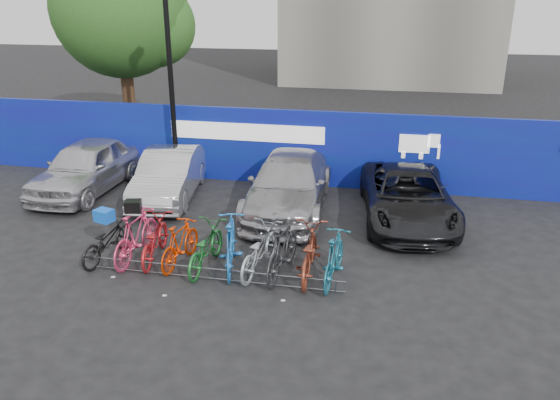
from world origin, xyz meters
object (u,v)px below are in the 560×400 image
(bike_0, at_px, (107,240))
(bike_4, at_px, (205,247))
(bike_rack, at_px, (214,274))
(car_1, at_px, (169,175))
(bike_3, at_px, (180,244))
(bike_6, at_px, (259,250))
(bike_7, at_px, (283,249))
(bike_9, at_px, (334,258))
(car_2, at_px, (289,184))
(car_3, at_px, (407,196))
(bike_5, at_px, (231,244))
(bike_1, at_px, (136,236))
(bike_8, at_px, (308,253))
(lamppost, at_px, (171,80))
(bike_2, at_px, (154,239))
(tree, at_px, (127,13))
(car_0, at_px, (86,167))

(bike_0, distance_m, bike_4, 2.34)
(bike_rack, height_order, car_1, car_1)
(bike_3, bearing_deg, bike_rack, 156.45)
(bike_6, height_order, bike_7, bike_7)
(bike_0, relative_size, bike_3, 1.05)
(bike_9, bearing_deg, car_2, -60.62)
(car_3, height_order, bike_7, car_3)
(bike_5, xyz_separation_m, bike_9, (2.29, -0.10, -0.06))
(bike_1, bearing_deg, bike_4, -178.97)
(bike_3, height_order, bike_7, bike_7)
(bike_8, bearing_deg, lamppost, -48.41)
(car_3, xyz_separation_m, bike_7, (-2.67, -3.70, -0.08))
(lamppost, height_order, bike_7, lamppost)
(car_3, distance_m, bike_2, 6.72)
(bike_3, xyz_separation_m, bike_4, (0.61, -0.04, -0.01))
(bike_rack, xyz_separation_m, bike_8, (1.92, 0.65, 0.38))
(tree, height_order, bike_0, tree)
(bike_5, xyz_separation_m, bike_8, (1.71, 0.06, -0.07))
(car_0, bearing_deg, bike_2, -44.79)
(bike_3, relative_size, bike_7, 0.85)
(car_0, xyz_separation_m, bike_1, (3.56, -4.04, -0.19))
(car_3, height_order, bike_3, car_3)
(bike_2, bearing_deg, bike_rack, 149.57)
(lamppost, relative_size, car_3, 1.24)
(car_2, height_order, bike_9, car_2)
(tree, xyz_separation_m, lamppost, (3.57, -4.66, -1.80))
(lamppost, height_order, bike_rack, lamppost)
(bike_5, bearing_deg, car_0, -47.78)
(car_3, xyz_separation_m, bike_5, (-3.83, -3.68, -0.07))
(car_1, distance_m, bike_9, 6.79)
(bike_1, bearing_deg, lamppost, -74.20)
(tree, distance_m, car_0, 7.47)
(bike_3, bearing_deg, tree, -52.98)
(car_3, distance_m, bike_4, 5.78)
(car_0, bearing_deg, bike_3, -41.13)
(car_2, relative_size, bike_9, 2.83)
(car_0, height_order, car_3, car_0)
(bike_rack, xyz_separation_m, bike_0, (-2.71, 0.49, 0.31))
(car_2, relative_size, bike_0, 2.90)
(car_1, bearing_deg, bike_9, -46.47)
(lamppost, height_order, bike_6, lamppost)
(tree, bearing_deg, lamppost, -52.49)
(bike_rack, bearing_deg, bike_6, 36.52)
(bike_3, bearing_deg, bike_9, -174.34)
(car_0, xyz_separation_m, bike_9, (8.09, -4.16, -0.23))
(car_1, relative_size, bike_7, 2.14)
(bike_6, xyz_separation_m, bike_9, (1.65, -0.14, 0.04))
(bike_rack, xyz_separation_m, bike_5, (0.21, 0.59, 0.45))
(lamppost, distance_m, bike_3, 6.48)
(car_0, height_order, bike_6, car_0)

